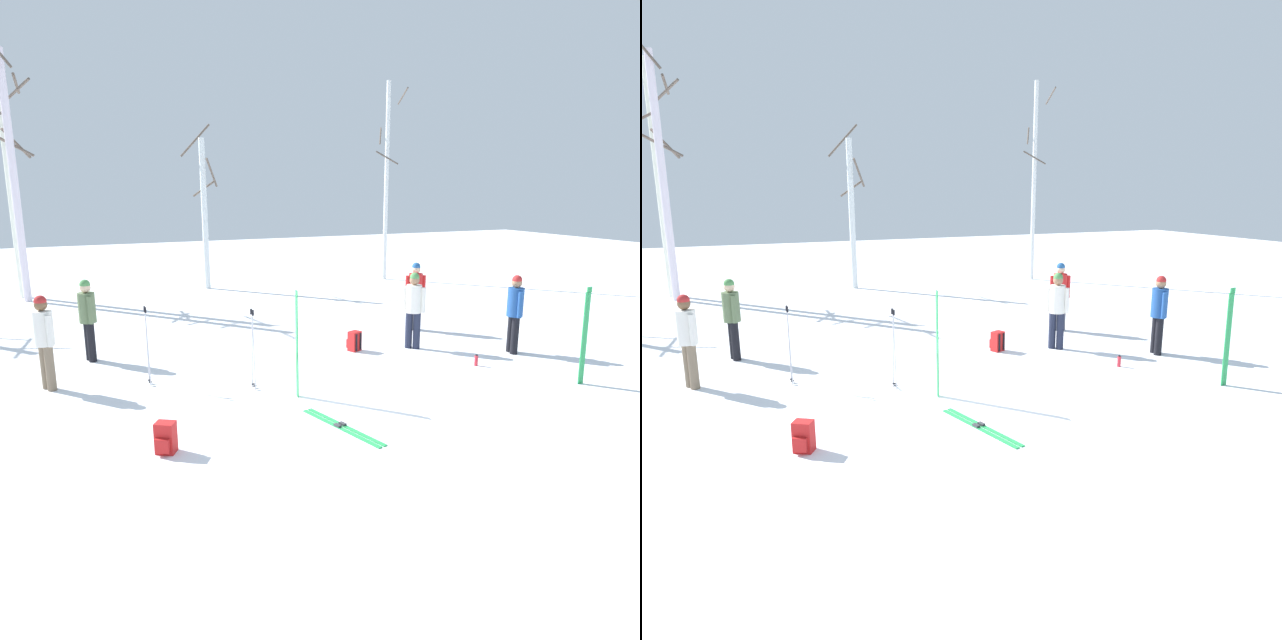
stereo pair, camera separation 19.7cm
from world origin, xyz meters
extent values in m
plane|color=white|center=(0.00, 0.00, 0.00)|extent=(60.00, 60.00, 0.00)
cylinder|color=#4C4C56|center=(3.55, 3.75, 0.41)|extent=(0.16, 0.16, 0.82)
cylinder|color=#4C4C56|center=(3.72, 3.70, 0.41)|extent=(0.16, 0.16, 0.82)
cylinder|color=red|center=(3.63, 3.73, 1.13)|extent=(0.34, 0.34, 0.62)
sphere|color=beige|center=(3.63, 3.73, 1.55)|extent=(0.22, 0.22, 0.22)
sphere|color=#265999|center=(3.63, 3.73, 1.61)|extent=(0.21, 0.21, 0.21)
cylinder|color=red|center=(3.43, 3.78, 1.11)|extent=(0.10, 0.10, 0.56)
cylinder|color=red|center=(3.84, 3.67, 1.11)|extent=(0.10, 0.10, 0.56)
cylinder|color=black|center=(-3.96, 4.14, 0.41)|extent=(0.16, 0.16, 0.82)
cylinder|color=black|center=(-4.01, 4.32, 0.41)|extent=(0.16, 0.16, 0.82)
cylinder|color=#566B47|center=(-3.99, 4.23, 1.13)|extent=(0.34, 0.34, 0.62)
sphere|color=beige|center=(-3.99, 4.23, 1.55)|extent=(0.22, 0.22, 0.22)
sphere|color=#4C8C4C|center=(-3.99, 4.23, 1.61)|extent=(0.21, 0.21, 0.21)
cylinder|color=#566B47|center=(-3.93, 4.03, 1.11)|extent=(0.10, 0.10, 0.56)
cylinder|color=#566B47|center=(-4.04, 4.43, 1.11)|extent=(0.10, 0.10, 0.56)
cylinder|color=#1E2338|center=(2.60, 2.37, 0.41)|extent=(0.16, 0.16, 0.82)
cylinder|color=#1E2338|center=(2.72, 2.25, 0.41)|extent=(0.16, 0.16, 0.82)
cylinder|color=silver|center=(2.66, 2.31, 1.13)|extent=(0.34, 0.34, 0.62)
sphere|color=#997051|center=(2.66, 2.31, 1.55)|extent=(0.22, 0.22, 0.22)
sphere|color=#4C8C4C|center=(2.66, 2.31, 1.61)|extent=(0.21, 0.21, 0.21)
cylinder|color=silver|center=(2.51, 2.46, 1.11)|extent=(0.10, 0.10, 0.56)
cylinder|color=silver|center=(2.80, 2.16, 1.11)|extent=(0.10, 0.10, 0.56)
cylinder|color=#72604C|center=(-4.72, 2.60, 0.41)|extent=(0.16, 0.16, 0.82)
cylinder|color=#72604C|center=(-4.80, 2.76, 0.41)|extent=(0.16, 0.16, 0.82)
cylinder|color=silver|center=(-4.76, 2.68, 1.13)|extent=(0.34, 0.34, 0.62)
sphere|color=brown|center=(-4.76, 2.68, 1.55)|extent=(0.22, 0.22, 0.22)
sphere|color=#B22626|center=(-4.76, 2.68, 1.61)|extent=(0.21, 0.21, 0.21)
cylinder|color=silver|center=(-4.66, 2.49, 1.11)|extent=(0.10, 0.10, 0.56)
cylinder|color=silver|center=(-4.86, 2.87, 1.11)|extent=(0.10, 0.10, 0.56)
cylinder|color=black|center=(4.47, 1.19, 0.41)|extent=(0.16, 0.16, 0.82)
cylinder|color=black|center=(4.42, 1.02, 0.41)|extent=(0.16, 0.16, 0.82)
cylinder|color=#1E478C|center=(4.44, 1.11, 1.13)|extent=(0.34, 0.34, 0.62)
sphere|color=#997051|center=(4.44, 1.11, 1.55)|extent=(0.22, 0.22, 0.22)
sphere|color=#B22626|center=(4.44, 1.11, 1.61)|extent=(0.21, 0.21, 0.21)
cylinder|color=#1E478C|center=(4.50, 1.31, 1.11)|extent=(0.10, 0.10, 0.56)
cylinder|color=#1E478C|center=(4.39, 0.91, 1.11)|extent=(0.10, 0.10, 0.56)
cube|color=green|center=(4.13, -0.99, 0.86)|extent=(0.11, 0.02, 1.73)
cube|color=green|center=(4.13, -0.99, 1.76)|extent=(0.06, 0.02, 0.10)
cube|color=green|center=(4.19, -0.99, 0.86)|extent=(0.11, 0.02, 1.73)
cube|color=green|center=(4.19, -0.99, 1.76)|extent=(0.06, 0.02, 0.10)
cube|color=green|center=(-0.83, 0.52, 0.89)|extent=(0.03, 0.11, 1.77)
cube|color=green|center=(-0.83, 0.52, 1.81)|extent=(0.02, 0.06, 0.10)
cube|color=green|center=(-0.82, 0.58, 0.89)|extent=(0.03, 0.11, 1.77)
cube|color=green|center=(-0.82, 0.58, 1.81)|extent=(0.02, 0.06, 0.10)
cube|color=green|center=(-0.66, -0.94, 0.01)|extent=(0.51, 1.70, 0.02)
cube|color=#333338|center=(-0.67, -0.89, 0.03)|extent=(0.09, 0.13, 0.03)
cube|color=green|center=(-0.75, -0.97, 0.01)|extent=(0.51, 1.70, 0.02)
cube|color=#333338|center=(-0.76, -0.92, 0.03)|extent=(0.09, 0.13, 0.03)
cylinder|color=#B2B2BC|center=(-1.40, 1.27, 0.68)|extent=(0.02, 0.10, 1.36)
cylinder|color=black|center=(-1.40, 1.27, 1.41)|extent=(0.04, 0.04, 0.10)
cylinder|color=black|center=(-1.40, 1.27, 0.07)|extent=(0.07, 0.07, 0.01)
cylinder|color=#B2B2BC|center=(-1.40, 1.16, 0.68)|extent=(0.02, 0.10, 1.36)
cylinder|color=black|center=(-1.40, 1.16, 1.41)|extent=(0.04, 0.04, 0.10)
cylinder|color=black|center=(-1.40, 1.16, 0.07)|extent=(0.07, 0.07, 0.01)
cylinder|color=#B2B2BC|center=(-3.08, 2.25, 0.68)|extent=(0.02, 0.10, 1.36)
cylinder|color=black|center=(-3.08, 2.25, 1.41)|extent=(0.04, 0.04, 0.10)
cylinder|color=black|center=(-3.08, 2.25, 0.07)|extent=(0.07, 0.07, 0.01)
cylinder|color=#B2B2BC|center=(-3.08, 2.14, 0.68)|extent=(0.02, 0.10, 1.36)
cylinder|color=black|center=(-3.08, 2.14, 1.41)|extent=(0.04, 0.04, 0.10)
cylinder|color=black|center=(-3.08, 2.14, 0.07)|extent=(0.07, 0.07, 0.01)
cube|color=red|center=(1.37, 2.65, 0.22)|extent=(0.32, 0.28, 0.44)
cube|color=red|center=(1.32, 2.77, 0.15)|extent=(0.20, 0.13, 0.20)
cube|color=black|center=(1.48, 2.57, 0.22)|extent=(0.04, 0.04, 0.37)
cube|color=black|center=(1.35, 2.51, 0.22)|extent=(0.04, 0.04, 0.37)
cube|color=red|center=(-3.26, -0.72, 0.22)|extent=(0.33, 0.31, 0.44)
cube|color=red|center=(-3.33, -0.83, 0.15)|extent=(0.20, 0.15, 0.20)
cube|color=black|center=(-3.27, -0.58, 0.22)|extent=(0.04, 0.04, 0.37)
cube|color=black|center=(-3.14, -0.66, 0.22)|extent=(0.04, 0.04, 0.37)
cylinder|color=red|center=(3.13, 0.68, 0.11)|extent=(0.07, 0.07, 0.21)
cylinder|color=black|center=(3.13, 0.68, 0.22)|extent=(0.05, 0.05, 0.02)
cylinder|color=silver|center=(-5.68, 12.69, 3.70)|extent=(0.24, 0.24, 7.40)
cylinder|color=brown|center=(-5.49, 12.10, 4.80)|extent=(1.23, 0.47, 0.71)
cylinder|color=brown|center=(-5.36, 12.35, 4.84)|extent=(0.76, 0.74, 0.86)
cylinder|color=brown|center=(-5.19, 12.66, 6.62)|extent=(0.14, 1.00, 0.48)
cylinder|color=silver|center=(-5.51, 11.87, 3.74)|extent=(0.23, 0.23, 7.47)
cylinder|color=brown|center=(-5.13, 12.20, 6.41)|extent=(0.75, 0.84, 0.57)
cylinder|color=silver|center=(0.25, 11.87, 2.58)|extent=(0.20, 0.20, 5.16)
cylinder|color=brown|center=(0.16, 12.40, 5.11)|extent=(1.12, 0.27, 1.15)
cylinder|color=brown|center=(0.35, 12.23, 3.48)|extent=(0.78, 0.27, 0.57)
cylinder|color=brown|center=(0.51, 11.65, 4.01)|extent=(0.52, 0.60, 0.95)
cylinder|color=silver|center=(7.08, 11.12, 3.66)|extent=(0.16, 0.16, 7.32)
cylinder|color=brown|center=(6.85, 11.27, 5.39)|extent=(0.36, 0.51, 0.65)
cylinder|color=brown|center=(6.87, 10.77, 4.59)|extent=(0.75, 0.47, 0.51)
cylinder|color=brown|center=(7.61, 10.99, 6.80)|extent=(0.32, 1.09, 0.47)
camera|label=1|loc=(-4.27, -8.12, 3.54)|focal=31.98mm
camera|label=2|loc=(-4.09, -8.20, 3.54)|focal=31.98mm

